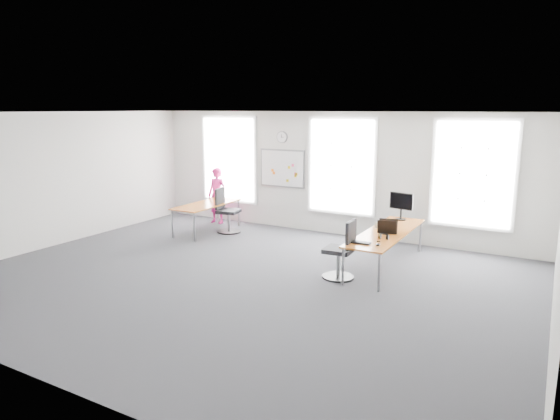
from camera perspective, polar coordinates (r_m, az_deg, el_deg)
The scene contains 22 objects.
floor at distance 9.23m, azimuth -4.51°, elevation -7.92°, with size 10.00×10.00×0.00m, color #26262A.
ceiling at distance 8.71m, azimuth -4.83°, elevation 11.03°, with size 10.00×10.00×0.00m, color white.
wall_back at distance 12.33m, azimuth 5.81°, elevation 4.17°, with size 10.00×10.00×0.00m, color silver.
wall_front at distance 6.05m, azimuth -26.41°, elevation -4.76°, with size 10.00×10.00×0.00m, color silver.
wall_left at distance 12.34m, azimuth -24.34°, elevation 3.20°, with size 10.00×10.00×0.00m, color silver.
window_left at distance 13.75m, azimuth -5.81°, elevation 5.77°, with size 1.60×0.06×2.20m, color white.
window_mid at distance 12.16m, azimuth 7.07°, elevation 4.99°, with size 1.60×0.06×2.20m, color white.
window_right at distance 11.37m, azimuth 21.20°, elevation 3.84°, with size 1.60×0.06×2.20m, color white.
desk_right at distance 9.97m, azimuth 12.07°, elevation -2.70°, with size 0.78×2.92×0.71m.
desk_left at distance 12.68m, azimuth -8.36°, elevation 0.46°, with size 0.79×1.97×0.72m.
chair_right at distance 9.20m, azimuth 7.09°, elevation -4.89°, with size 0.59×0.59×1.10m.
chair_left at distance 12.60m, azimuth -6.17°, elevation -0.35°, with size 0.60×0.59×1.11m.
person at distance 13.60m, azimuth -7.22°, elevation 1.65°, with size 0.55×0.36×1.51m, color #C51E72.
whiteboard at distance 12.89m, azimuth 0.23°, elevation 4.77°, with size 1.20×0.03×0.90m, color white.
wall_clock at distance 12.82m, azimuth 0.24°, elevation 8.33°, with size 0.30×0.30×0.04m, color gray.
keyboard at distance 9.03m, azimuth 9.03°, elevation -3.70°, with size 0.42×0.15×0.02m, color black.
mouse at distance 8.91m, azimuth 11.13°, elevation -3.91°, with size 0.07×0.12×0.04m, color black.
lens_cap at distance 9.18m, azimuth 11.19°, elevation -3.56°, with size 0.07×0.07×0.01m, color black.
headphones at distance 9.37m, azimuth 11.73°, elevation -2.98°, with size 0.18×0.10×0.11m.
laptop_sleeve at distance 9.75m, azimuth 12.19°, elevation -1.89°, with size 0.36×0.26×0.29m.
paper_stack at distance 10.20m, azimuth 11.99°, elevation -1.76°, with size 0.35×0.26×0.12m, color beige.
monitor at distance 10.98m, azimuth 13.68°, elevation 0.70°, with size 0.53×0.22×0.59m.
Camera 1 is at (4.89, -7.21, 3.08)m, focal length 32.00 mm.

